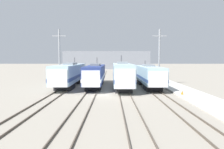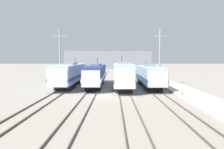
{
  "view_description": "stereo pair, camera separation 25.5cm",
  "coord_description": "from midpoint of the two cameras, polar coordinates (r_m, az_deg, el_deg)",
  "views": [
    {
      "loc": [
        0.61,
        -28.69,
        4.79
      ],
      "look_at": [
        0.6,
        3.43,
        2.53
      ],
      "focal_mm": 35.0,
      "sensor_mm": 36.0,
      "label": 1
    },
    {
      "loc": [
        0.86,
        -28.69,
        4.79
      ],
      "look_at": [
        0.6,
        3.43,
        2.53
      ],
      "focal_mm": 35.0,
      "sensor_mm": 36.0,
      "label": 2
    }
  ],
  "objects": [
    {
      "name": "traffic_cone",
      "position": [
        29.5,
        18.1,
        -4.5
      ],
      "size": [
        0.34,
        0.34,
        0.53
      ],
      "color": "orange",
      "rests_on": "platform"
    },
    {
      "name": "platform",
      "position": [
        30.89,
        20.31,
        -4.91
      ],
      "size": [
        4.0,
        120.0,
        0.25
      ],
      "color": "beige",
      "rests_on": "ground_plane"
    },
    {
      "name": "ground_plane",
      "position": [
        29.1,
        -0.99,
        -5.45
      ],
      "size": [
        400.0,
        400.0,
        0.0
      ],
      "primitive_type": "plane",
      "color": "gray"
    },
    {
      "name": "locomotive_far_left",
      "position": [
        39.67,
        -10.59,
        0.14
      ],
      "size": [
        3.07,
        19.62,
        5.11
      ],
      "color": "#232326",
      "rests_on": "ground_plane"
    },
    {
      "name": "locomotive_center_right",
      "position": [
        35.73,
        2.97,
        -0.05
      ],
      "size": [
        2.94,
        16.58,
        5.51
      ],
      "color": "#232326",
      "rests_on": "ground_plane"
    },
    {
      "name": "depot_building",
      "position": [
        108.52,
        -1.0,
        3.77
      ],
      "size": [
        41.67,
        9.79,
        8.61
      ],
      "color": "gray",
      "rests_on": "ground_plane"
    },
    {
      "name": "rail_pair_far_right",
      "position": [
        29.71,
        12.44,
        -5.2
      ],
      "size": [
        1.51,
        120.0,
        0.15
      ],
      "color": "#4C4238",
      "rests_on": "ground_plane"
    },
    {
      "name": "catenary_tower_right",
      "position": [
        40.98,
        12.55,
        4.72
      ],
      "size": [
        2.53,
        0.32,
        10.24
      ],
      "color": "gray",
      "rests_on": "ground_plane"
    },
    {
      "name": "locomotive_far_right",
      "position": [
        37.85,
        9.8,
        -0.23
      ],
      "size": [
        2.96,
        16.64,
        4.54
      ],
      "color": "#232326",
      "rests_on": "ground_plane"
    },
    {
      "name": "rail_pair_far_left",
      "position": [
        30.05,
        -14.26,
        -5.12
      ],
      "size": [
        1.51,
        120.0,
        0.15
      ],
      "color": "#4C4238",
      "rests_on": "ground_plane"
    },
    {
      "name": "catenary_tower_left",
      "position": [
        41.25,
        -13.27,
        4.7
      ],
      "size": [
        2.53,
        0.32,
        10.24
      ],
      "color": "gray",
      "rests_on": "ground_plane"
    },
    {
      "name": "rail_pair_center_right",
      "position": [
        29.12,
        3.54,
        -5.3
      ],
      "size": [
        1.51,
        120.0,
        0.15
      ],
      "color": "#4C4238",
      "rests_on": "ground_plane"
    },
    {
      "name": "rail_pair_center_left",
      "position": [
        29.23,
        -5.5,
        -5.27
      ],
      "size": [
        1.51,
        120.0,
        0.15
      ],
      "color": "#4C4238",
      "rests_on": "ground_plane"
    },
    {
      "name": "locomotive_center_left",
      "position": [
        37.99,
        -4.1,
        -0.07
      ],
      "size": [
        2.8,
        17.44,
        5.13
      ],
      "color": "black",
      "rests_on": "ground_plane"
    }
  ]
}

